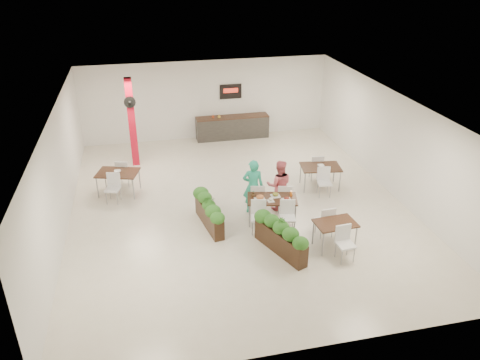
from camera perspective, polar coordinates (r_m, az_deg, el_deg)
name	(u,v)px	position (r m, az deg, el deg)	size (l,w,h in m)	color
ground	(238,205)	(14.49, -0.25, -3.01)	(12.00, 12.00, 0.00)	beige
room_shell	(238,144)	(13.62, -0.27, 4.38)	(10.10, 12.10, 3.22)	white
red_column	(132,122)	(17.04, -13.04, 6.95)	(0.40, 0.41, 3.20)	#B40C22
service_counter	(232,127)	(19.53, -0.94, 6.52)	(3.00, 0.64, 2.20)	#2A2725
main_table	(272,202)	(13.36, 3.89, -2.67)	(1.55, 1.85, 0.92)	black
diner_man	(253,186)	(13.72, 1.60, -0.79)	(0.62, 0.40, 1.69)	teal
diner_woman	(279,185)	(13.94, 4.79, -0.65)	(0.77, 0.60, 1.59)	#E46570
planter_left	(209,210)	(13.20, -3.80, -3.72)	(0.64, 1.83, 0.96)	black
planter_right	(281,236)	(12.12, 4.97, -6.77)	(0.97, 1.81, 1.00)	black
side_table_a	(118,175)	(15.37, -14.66, 0.55)	(1.47, 1.67, 0.92)	black
side_table_b	(320,170)	(15.49, 9.78, 1.26)	(1.37, 1.66, 0.92)	black
side_table_c	(335,227)	(12.45, 11.52, -5.64)	(1.11, 1.65, 0.92)	black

